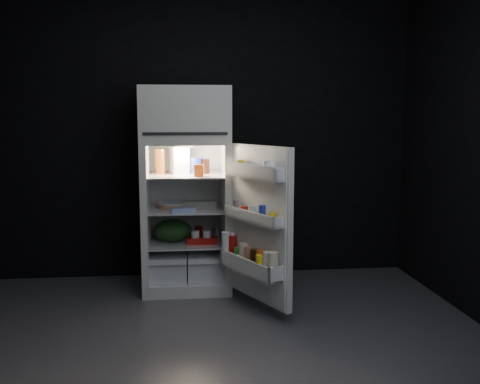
{
  "coord_description": "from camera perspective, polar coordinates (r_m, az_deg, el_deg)",
  "views": [
    {
      "loc": [
        -0.17,
        -3.42,
        1.51
      ],
      "look_at": [
        0.3,
        1.0,
        0.9
      ],
      "focal_mm": 40.0,
      "sensor_mm": 36.0,
      "label": 1
    }
  ],
  "objects": [
    {
      "name": "mayo_jar",
      "position": [
        4.75,
        -4.62,
        2.79
      ],
      "size": [
        0.1,
        0.1,
        0.14
      ],
      "primitive_type": "cylinder",
      "rotation": [
        0.0,
        0.0,
        -0.01
      ],
      "color": "navy",
      "rests_on": "refrigerator"
    },
    {
      "name": "wrapped_pkg",
      "position": [
        4.86,
        -3.8,
        -1.18
      ],
      "size": [
        0.15,
        0.14,
        0.05
      ],
      "primitive_type": "cube",
      "rotation": [
        0.0,
        0.0,
        -0.33
      ],
      "color": "beige",
      "rests_on": "refrigerator"
    },
    {
      "name": "wall_back",
      "position": [
        5.12,
        -4.2,
        6.01
      ],
      "size": [
        4.0,
        0.0,
        2.7
      ],
      "primitive_type": "cube",
      "color": "black",
      "rests_on": "ground"
    },
    {
      "name": "produce_bag",
      "position": [
        4.8,
        -7.16,
        -4.1
      ],
      "size": [
        0.39,
        0.35,
        0.2
      ],
      "primitive_type": "ellipsoid",
      "rotation": [
        0.0,
        0.0,
        -0.23
      ],
      "color": "#193815",
      "rests_on": "refrigerator"
    },
    {
      "name": "small_can_silver",
      "position": [
        4.98,
        -2.53,
        -4.24
      ],
      "size": [
        0.08,
        0.08,
        0.09
      ],
      "primitive_type": "cylinder",
      "rotation": [
        0.0,
        0.0,
        -0.1
      ],
      "color": "silver",
      "rests_on": "refrigerator"
    },
    {
      "name": "refrigerator",
      "position": [
        4.77,
        -5.79,
        1.1
      ],
      "size": [
        0.76,
        0.71,
        1.78
      ],
      "color": "white",
      "rests_on": "ground"
    },
    {
      "name": "small_can_red",
      "position": [
        5.01,
        -4.42,
        -4.18
      ],
      "size": [
        0.09,
        0.09,
        0.09
      ],
      "primitive_type": "cylinder",
      "rotation": [
        0.0,
        0.0,
        -0.28
      ],
      "color": "#B2130F",
      "rests_on": "refrigerator"
    },
    {
      "name": "pie",
      "position": [
        4.8,
        -6.93,
        -1.4
      ],
      "size": [
        0.4,
        0.4,
        0.04
      ],
      "primitive_type": "cylinder",
      "rotation": [
        0.0,
        0.0,
        0.26
      ],
      "color": "#AD7A5B",
      "rests_on": "refrigerator"
    },
    {
      "name": "small_carton",
      "position": [
        4.54,
        -4.41,
        2.31
      ],
      "size": [
        0.08,
        0.07,
        0.1
      ],
      "primitive_type": "cube",
      "rotation": [
        0.0,
        0.0,
        -0.12
      ],
      "color": "#C04C16",
      "rests_on": "refrigerator"
    },
    {
      "name": "yogurt_tray",
      "position": [
        4.72,
        -4.05,
        -5.16
      ],
      "size": [
        0.27,
        0.15,
        0.05
      ],
      "primitive_type": "cube",
      "rotation": [
        0.0,
        0.0,
        -0.03
      ],
      "color": "#B2130F",
      "rests_on": "refrigerator"
    },
    {
      "name": "egg_carton",
      "position": [
        4.7,
        -4.38,
        -1.38
      ],
      "size": [
        0.3,
        0.12,
        0.07
      ],
      "primitive_type": "cube",
      "rotation": [
        0.0,
        0.0,
        0.03
      ],
      "color": "gray",
      "rests_on": "refrigerator"
    },
    {
      "name": "amber_bottle",
      "position": [
        4.77,
        -8.51,
        3.23
      ],
      "size": [
        0.09,
        0.09,
        0.22
      ],
      "primitive_type": "cylinder",
      "rotation": [
        0.0,
        0.0,
        -0.03
      ],
      "color": "#BB581D",
      "rests_on": "refrigerator"
    },
    {
      "name": "fridge_door",
      "position": [
        4.15,
        1.82,
        -3.74
      ],
      "size": [
        0.49,
        0.73,
        1.22
      ],
      "color": "white",
      "rests_on": "ground"
    },
    {
      "name": "milk_jug",
      "position": [
        4.79,
        -6.54,
        3.41
      ],
      "size": [
        0.19,
        0.19,
        0.24
      ],
      "primitive_type": "cube",
      "rotation": [
        0.0,
        0.0,
        0.35
      ],
      "color": "white",
      "rests_on": "refrigerator"
    },
    {
      "name": "jam_jar",
      "position": [
        4.77,
        -3.78,
        2.76
      ],
      "size": [
        0.09,
        0.09,
        0.13
      ],
      "primitive_type": "cylinder",
      "rotation": [
        0.0,
        0.0,
        -0.06
      ],
      "color": "black",
      "rests_on": "refrigerator"
    },
    {
      "name": "floor",
      "position": [
        3.74,
        -3.09,
        -16.0
      ],
      "size": [
        4.0,
        3.4,
        0.0
      ],
      "primitive_type": "cube",
      "color": "#54545A",
      "rests_on": "ground"
    },
    {
      "name": "wall_front",
      "position": [
        1.73,
        -0.47,
        2.52
      ],
      "size": [
        4.0,
        0.0,
        2.7
      ],
      "primitive_type": "cube",
      "color": "black",
      "rests_on": "ground"
    },
    {
      "name": "flat_package",
      "position": [
        4.53,
        -6.12,
        -1.94
      ],
      "size": [
        0.22,
        0.14,
        0.04
      ],
      "primitive_type": "cube",
      "rotation": [
        0.0,
        0.0,
        0.19
      ],
      "color": "#7E96C2",
      "rests_on": "refrigerator"
    }
  ]
}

